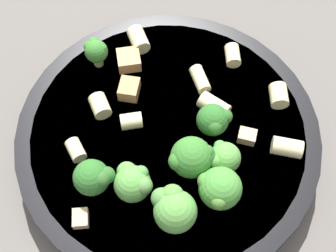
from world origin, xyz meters
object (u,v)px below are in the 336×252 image
object	(u,v)px
rigatoni_5	(279,95)
rigatoni_8	(233,55)
rigatoni_7	(214,106)
chicken_chunk_0	(81,218)
broccoli_floret_7	(133,182)
rigatoni_4	(100,106)
broccoli_floret_4	(96,51)
rigatoni_1	(138,40)
rigatoni_3	(76,150)
rigatoni_0	(131,121)
broccoli_floret_2	(191,158)
broccoli_floret_5	(214,121)
broccoli_floret_3	(94,178)
broccoli_floret_1	(224,158)
rigatoni_6	(287,147)
pasta_bowl	(168,138)
chicken_chunk_1	(125,61)
rigatoni_2	(200,79)
broccoli_floret_0	(220,189)
chicken_chunk_3	(247,136)
chicken_chunk_2	(129,89)
broccoli_floret_6	(174,208)

from	to	relation	value
rigatoni_5	rigatoni_8	distance (m)	0.07
rigatoni_7	chicken_chunk_0	bearing A→B (deg)	105.88
broccoli_floret_7	rigatoni_4	size ratio (longest dim) A/B	1.67
rigatoni_4	broccoli_floret_4	bearing A→B (deg)	-20.27
rigatoni_1	rigatoni_3	xyz separation A→B (m)	(-0.09, 0.11, -0.00)
rigatoni_1	rigatoni_3	world-z (taller)	rigatoni_1
rigatoni_0	broccoli_floret_2	bearing A→B (deg)	-157.22
broccoli_floret_5	broccoli_floret_3	bearing A→B (deg)	91.26
broccoli_floret_1	rigatoni_6	size ratio (longest dim) A/B	1.19
pasta_bowl	rigatoni_0	size ratio (longest dim) A/B	14.43
chicken_chunk_0	rigatoni_3	bearing A→B (deg)	-18.31
broccoli_floret_1	broccoli_floret_3	xyz separation A→B (m)	(0.03, 0.11, 0.00)
broccoli_floret_2	rigatoni_5	world-z (taller)	broccoli_floret_2
chicken_chunk_1	pasta_bowl	bearing A→B (deg)	-177.20
broccoli_floret_2	rigatoni_2	world-z (taller)	broccoli_floret_2
broccoli_floret_0	broccoli_floret_3	xyz separation A→B (m)	(0.06, 0.09, -0.00)
broccoli_floret_7	rigatoni_1	world-z (taller)	broccoli_floret_7
chicken_chunk_3	broccoli_floret_7	bearing A→B (deg)	89.77
chicken_chunk_2	broccoli_floret_0	bearing A→B (deg)	-170.64
rigatoni_5	chicken_chunk_0	size ratio (longest dim) A/B	1.35
rigatoni_4	chicken_chunk_2	size ratio (longest dim) A/B	0.99
rigatoni_0	chicken_chunk_0	distance (m)	0.10
broccoli_floret_5	rigatoni_4	size ratio (longest dim) A/B	1.73
broccoli_floret_6	rigatoni_3	xyz separation A→B (m)	(0.10, 0.05, -0.02)
chicken_chunk_0	rigatoni_1	bearing A→B (deg)	-39.95
rigatoni_1	rigatoni_2	bearing A→B (deg)	-154.75
rigatoni_4	rigatoni_5	distance (m)	0.18
rigatoni_0	rigatoni_5	bearing A→B (deg)	-105.81
chicken_chunk_3	rigatoni_2	bearing A→B (deg)	6.54
pasta_bowl	rigatoni_3	distance (m)	0.09
broccoli_floret_7	rigatoni_3	xyz separation A→B (m)	(0.06, 0.03, -0.01)
rigatoni_2	chicken_chunk_0	world-z (taller)	rigatoni_2
rigatoni_7	chicken_chunk_2	bearing A→B (deg)	49.42
rigatoni_2	chicken_chunk_0	distance (m)	0.18
rigatoni_1	rigatoni_2	xyz separation A→B (m)	(-0.07, -0.03, -0.00)
broccoli_floret_4	rigatoni_3	xyz separation A→B (m)	(-0.09, 0.06, -0.01)
pasta_bowl	broccoli_floret_7	xyz separation A→B (m)	(-0.04, 0.06, 0.04)
broccoli_floret_2	rigatoni_8	xyz separation A→B (m)	(0.09, -0.10, -0.02)
broccoli_floret_5	rigatoni_6	distance (m)	0.07
broccoli_floret_6	rigatoni_5	distance (m)	0.16
chicken_chunk_3	rigatoni_8	bearing A→B (deg)	-22.30
broccoli_floret_3	broccoli_floret_2	bearing A→B (deg)	-105.06
rigatoni_1	rigatoni_6	size ratio (longest dim) A/B	0.97
chicken_chunk_2	chicken_chunk_3	bearing A→B (deg)	-141.53
broccoli_floret_7	chicken_chunk_1	bearing A→B (deg)	-21.08
rigatoni_4	rigatoni_7	bearing A→B (deg)	-116.97
rigatoni_3	rigatoni_2	bearing A→B (deg)	-83.07
pasta_bowl	broccoli_floret_4	xyz separation A→B (m)	(0.11, 0.03, 0.04)
chicken_chunk_0	rigatoni_8	bearing A→B (deg)	-66.45
rigatoni_6	rigatoni_5	bearing A→B (deg)	-25.78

